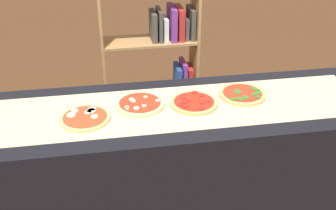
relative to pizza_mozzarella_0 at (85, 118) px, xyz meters
name	(u,v)px	position (x,y,z in m)	size (l,w,h in m)	color
counter	(168,175)	(0.43, 0.05, -0.46)	(2.51, 0.69, 0.91)	black
parchment_paper	(168,108)	(0.43, 0.05, -0.01)	(2.16, 0.48, 0.00)	tan
pizza_mozzarella_0	(85,118)	(0.00, 0.00, 0.00)	(0.25, 0.25, 0.02)	#DBB26B
pizza_mushroom_1	(140,104)	(0.29, 0.10, 0.00)	(0.26, 0.26, 0.03)	#E5C17F
pizza_pepperoni_2	(194,103)	(0.58, 0.06, 0.00)	(0.26, 0.26, 0.02)	tan
pizza_spinach_3	(242,94)	(0.87, 0.12, 0.00)	(0.26, 0.26, 0.02)	tan
bookshelf	(162,66)	(0.57, 1.19, -0.27)	(0.75, 0.29, 1.30)	#A87A47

